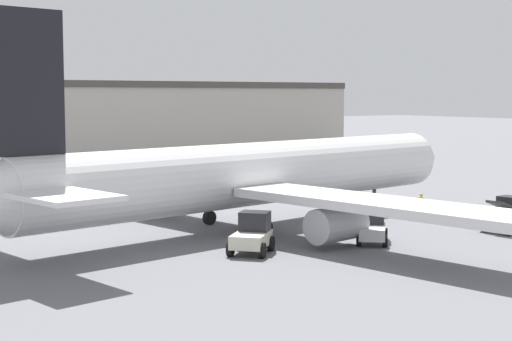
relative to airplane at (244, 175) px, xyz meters
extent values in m
plane|color=slate|center=(1.03, 0.20, -3.34)|extent=(400.00, 400.00, 0.00)
cylinder|color=silver|center=(1.03, 0.20, 0.04)|extent=(33.87, 10.39, 3.96)
cone|color=silver|center=(19.14, 3.75, 0.04)|extent=(3.86, 4.42, 3.88)
cube|color=silver|center=(-2.69, 10.41, -0.66)|extent=(7.32, 17.95, 0.50)
cube|color=silver|center=(1.44, -10.65, -0.66)|extent=(7.32, 17.95, 0.50)
cylinder|color=#ADADB2|center=(-2.19, 7.83, -2.02)|extent=(3.68, 2.54, 1.93)
cylinder|color=#ADADB2|center=(0.93, -8.08, -2.02)|extent=(3.68, 2.54, 1.93)
cube|color=black|center=(-14.75, -2.89, 5.61)|extent=(5.00, 1.32, 7.18)
cube|color=silver|center=(-13.91, -7.17, 0.43)|extent=(4.42, 5.35, 0.24)
cylinder|color=#38383D|center=(12.95, 2.54, -2.64)|extent=(0.28, 0.28, 1.39)
cylinder|color=black|center=(12.95, 2.54, -2.99)|extent=(0.75, 0.48, 0.70)
cylinder|color=#38383D|center=(-0.13, -2.65, -2.64)|extent=(0.28, 0.28, 1.39)
cylinder|color=black|center=(-0.13, -2.65, -2.89)|extent=(0.95, 0.52, 0.90)
cylinder|color=#38383D|center=(-1.12, 2.41, -2.64)|extent=(0.28, 0.28, 1.39)
cylinder|color=black|center=(-1.12, 2.41, -2.89)|extent=(0.95, 0.52, 0.90)
cylinder|color=#1E2338|center=(11.95, -3.31, -2.92)|extent=(0.28, 0.28, 0.84)
cylinder|color=yellow|center=(11.95, -3.31, -2.16)|extent=(0.39, 0.39, 0.67)
sphere|color=tan|center=(11.95, -3.31, -1.70)|extent=(0.25, 0.25, 0.25)
cube|color=beige|center=(-3.82, -6.89, -2.58)|extent=(3.20, 3.14, 0.71)
cube|color=black|center=(-3.25, -6.35, -1.72)|extent=(1.93, 1.95, 1.01)
cylinder|color=black|center=(-2.53, -6.84, -2.94)|extent=(0.78, 0.75, 0.80)
cylinder|color=black|center=(-3.68, -5.60, -2.94)|extent=(0.78, 0.75, 0.80)
cylinder|color=black|center=(-3.96, -8.17, -2.94)|extent=(0.78, 0.75, 0.80)
cylinder|color=black|center=(-5.11, -6.93, -2.94)|extent=(0.78, 0.75, 0.80)
cube|color=silver|center=(12.67, -9.75, -2.59)|extent=(2.68, 2.08, 0.71)
cube|color=black|center=(13.37, -9.67, -1.72)|extent=(1.28, 1.73, 1.02)
cube|color=#333333|center=(12.23, -9.81, -1.63)|extent=(1.69, 1.43, 0.62)
cylinder|color=black|center=(13.43, -8.76, -2.94)|extent=(0.82, 0.37, 0.79)
cylinder|color=black|center=(11.92, -10.75, -2.94)|extent=(0.82, 0.37, 0.79)
cylinder|color=black|center=(11.70, -8.97, -2.94)|extent=(0.82, 0.37, 0.79)
cube|color=silver|center=(3.56, -8.03, -2.68)|extent=(3.22, 3.35, 0.65)
cube|color=black|center=(4.16, -7.36, -1.90)|extent=(1.90, 1.91, 0.92)
cylinder|color=black|center=(4.84, -7.67, -3.00)|extent=(0.66, 0.69, 0.67)
cylinder|color=black|center=(3.79, -6.71, -3.00)|extent=(0.66, 0.69, 0.67)
cylinder|color=black|center=(3.32, -9.34, -3.00)|extent=(0.66, 0.69, 0.67)
cylinder|color=black|center=(2.27, -8.39, -3.00)|extent=(0.66, 0.69, 0.67)
camera|label=1|loc=(-25.53, -41.20, 4.99)|focal=55.00mm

